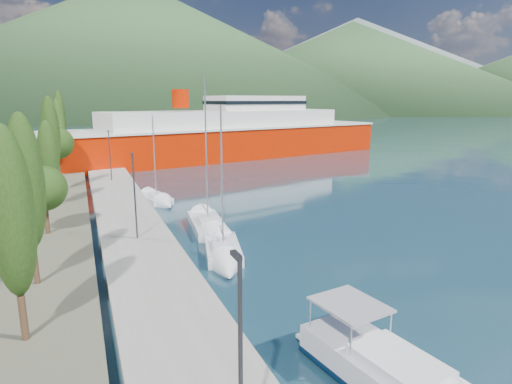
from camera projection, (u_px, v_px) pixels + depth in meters
name	position (u px, v px, depth m)	size (l,w,h in m)	color
ground	(123.00, 135.00, 129.43)	(1400.00, 1400.00, 0.00)	#173646
quay	(122.00, 207.00, 41.07)	(5.00, 88.00, 0.80)	gray
hills_far	(185.00, 52.00, 615.27)	(1480.00, 900.00, 180.00)	slate
hills_near	(205.00, 55.00, 383.67)	(1010.00, 520.00, 115.00)	#31532C
tree_row	(52.00, 145.00, 45.46)	(4.20, 63.01, 11.33)	#47301E
lamp_posts	(133.00, 190.00, 30.71)	(0.15, 45.85, 6.06)	#2D2D33
sailboat_near	(225.00, 260.00, 27.76)	(3.97, 8.01, 11.05)	silver
sailboat_mid	(212.00, 233.00, 33.20)	(3.48, 9.50, 13.35)	silver
sailboat_far	(161.00, 202.00, 43.46)	(3.34, 6.92, 9.76)	silver
ferry	(227.00, 136.00, 78.70)	(65.92, 27.25, 12.81)	#BC1A00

